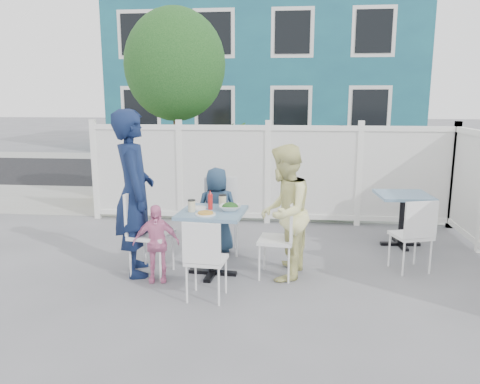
# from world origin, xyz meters

# --- Properties ---
(ground) EXTENTS (80.00, 80.00, 0.00)m
(ground) POSITION_xyz_m (0.00, 0.00, 0.00)
(ground) COLOR slate
(near_sidewalk) EXTENTS (24.00, 2.60, 0.01)m
(near_sidewalk) POSITION_xyz_m (0.00, 3.80, 0.01)
(near_sidewalk) COLOR gray
(near_sidewalk) RESTS_ON ground
(street) EXTENTS (24.00, 5.00, 0.01)m
(street) POSITION_xyz_m (0.00, 7.50, 0.00)
(street) COLOR black
(street) RESTS_ON ground
(far_sidewalk) EXTENTS (24.00, 1.60, 0.01)m
(far_sidewalk) POSITION_xyz_m (0.00, 10.60, 0.01)
(far_sidewalk) COLOR gray
(far_sidewalk) RESTS_ON ground
(building) EXTENTS (11.00, 6.00, 6.00)m
(building) POSITION_xyz_m (-0.50, 14.00, 3.00)
(building) COLOR #1C5166
(building) RESTS_ON ground
(fence_back) EXTENTS (5.86, 0.08, 1.60)m
(fence_back) POSITION_xyz_m (0.10, 2.40, 0.78)
(fence_back) COLOR white
(fence_back) RESTS_ON ground
(tree) EXTENTS (1.80, 1.62, 3.59)m
(tree) POSITION_xyz_m (-1.60, 3.30, 2.59)
(tree) COLOR #382316
(tree) RESTS_ON ground
(utility_cabinet) EXTENTS (0.75, 0.54, 1.38)m
(utility_cabinet) POSITION_xyz_m (-2.86, 4.00, 0.69)
(utility_cabinet) COLOR gold
(utility_cabinet) RESTS_ON ground
(potted_shrub_a) EXTENTS (1.19, 1.19, 1.61)m
(potted_shrub_a) POSITION_xyz_m (-0.67, 3.10, 0.80)
(potted_shrub_a) COLOR #113813
(potted_shrub_a) RESTS_ON ground
(potted_shrub_b) EXTENTS (1.57, 1.40, 1.60)m
(potted_shrub_b) POSITION_xyz_m (1.30, 3.00, 0.80)
(potted_shrub_b) COLOR #113813
(potted_shrub_b) RESTS_ON ground
(main_table) EXTENTS (0.78, 0.78, 0.76)m
(main_table) POSITION_xyz_m (-0.43, 0.05, 0.59)
(main_table) COLOR #496E93
(main_table) RESTS_ON ground
(spare_table) EXTENTS (0.74, 0.74, 0.74)m
(spare_table) POSITION_xyz_m (2.01, 1.39, 0.57)
(spare_table) COLOR #496E93
(spare_table) RESTS_ON ground
(chair_left) EXTENTS (0.49, 0.50, 0.99)m
(chair_left) POSITION_xyz_m (-1.22, -0.02, 0.58)
(chair_left) COLOR white
(chair_left) RESTS_ON ground
(chair_right) EXTENTS (0.44, 0.45, 0.90)m
(chair_right) POSITION_xyz_m (0.38, 0.05, 0.53)
(chair_right) COLOR white
(chair_right) RESTS_ON ground
(chair_back) EXTENTS (0.51, 0.50, 0.99)m
(chair_back) POSITION_xyz_m (-0.45, 0.90, 0.58)
(chair_back) COLOR white
(chair_back) RESTS_ON ground
(chair_near) EXTENTS (0.42, 0.41, 0.85)m
(chair_near) POSITION_xyz_m (-0.40, -0.69, 0.50)
(chair_near) COLOR white
(chair_near) RESTS_ON ground
(chair_spare) EXTENTS (0.50, 0.49, 0.89)m
(chair_spare) POSITION_xyz_m (1.91, 0.34, 0.52)
(chair_spare) COLOR white
(chair_spare) RESTS_ON ground
(man) EXTENTS (0.68, 0.82, 1.92)m
(man) POSITION_xyz_m (-1.34, 0.02, 0.96)
(man) COLOR #111D40
(man) RESTS_ON ground
(woman) EXTENTS (0.71, 0.84, 1.53)m
(woman) POSITION_xyz_m (0.38, 0.05, 0.77)
(woman) COLOR #E8E34D
(woman) RESTS_ON ground
(boy) EXTENTS (0.65, 0.53, 1.14)m
(boy) POSITION_xyz_m (-0.50, 0.87, 0.57)
(boy) COLOR navy
(boy) RESTS_ON ground
(toddler) EXTENTS (0.55, 0.30, 0.88)m
(toddler) POSITION_xyz_m (-1.03, -0.21, 0.44)
(toddler) COLOR pink
(toddler) RESTS_ON ground
(plate_main) EXTENTS (0.23, 0.23, 0.01)m
(plate_main) POSITION_xyz_m (-0.48, -0.13, 0.77)
(plate_main) COLOR white
(plate_main) RESTS_ON main_table
(plate_side) EXTENTS (0.20, 0.20, 0.01)m
(plate_side) POSITION_xyz_m (-0.62, 0.15, 0.77)
(plate_side) COLOR white
(plate_side) RESTS_ON main_table
(salad_bowl) EXTENTS (0.25, 0.25, 0.06)m
(salad_bowl) POSITION_xyz_m (-0.23, 0.10, 0.79)
(salad_bowl) COLOR white
(salad_bowl) RESTS_ON main_table
(coffee_cup_a) EXTENTS (0.08, 0.08, 0.13)m
(coffee_cup_a) POSITION_xyz_m (-0.66, -0.00, 0.83)
(coffee_cup_a) COLOR beige
(coffee_cup_a) RESTS_ON main_table
(coffee_cup_b) EXTENTS (0.09, 0.09, 0.13)m
(coffee_cup_b) POSITION_xyz_m (-0.35, 0.29, 0.83)
(coffee_cup_b) COLOR beige
(coffee_cup_b) RESTS_ON main_table
(ketchup_bottle) EXTENTS (0.05, 0.05, 0.18)m
(ketchup_bottle) POSITION_xyz_m (-0.47, 0.13, 0.85)
(ketchup_bottle) COLOR red
(ketchup_bottle) RESTS_ON main_table
(salt_shaker) EXTENTS (0.03, 0.03, 0.07)m
(salt_shaker) POSITION_xyz_m (-0.50, 0.28, 0.80)
(salt_shaker) COLOR white
(salt_shaker) RESTS_ON main_table
(pepper_shaker) EXTENTS (0.03, 0.03, 0.06)m
(pepper_shaker) POSITION_xyz_m (-0.51, 0.31, 0.80)
(pepper_shaker) COLOR black
(pepper_shaker) RESTS_ON main_table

